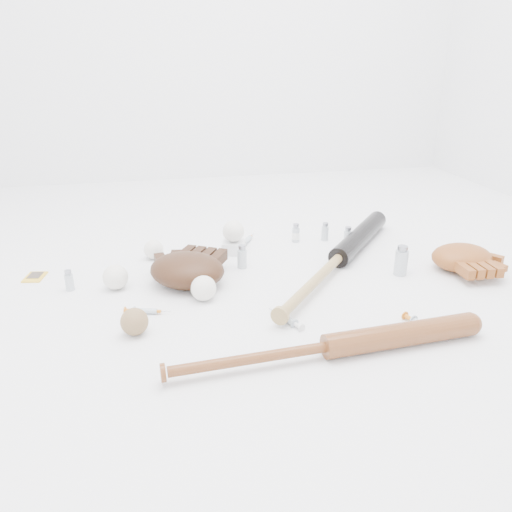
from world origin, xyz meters
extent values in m
plane|color=white|center=(0.00, 0.00, 0.00)|extent=(3.00, 3.00, 0.00)
cube|color=gold|center=(-0.70, 0.19, 0.00)|extent=(0.07, 0.09, 0.00)
cube|color=white|center=(-0.03, 0.27, 0.02)|extent=(0.10, 0.10, 0.04)
sphere|color=white|center=(-0.03, 0.27, 0.08)|extent=(0.08, 0.08, 0.08)
sphere|color=white|center=(-0.43, 0.05, 0.04)|extent=(0.08, 0.08, 0.08)
sphere|color=white|center=(-0.31, 0.28, 0.03)|extent=(0.07, 0.07, 0.07)
sphere|color=white|center=(-0.18, -0.08, 0.04)|extent=(0.08, 0.08, 0.08)
sphere|color=olive|center=(-0.38, -0.24, 0.04)|extent=(0.07, 0.07, 0.07)
cylinder|color=#ADB7BE|center=(0.34, 0.33, 0.04)|extent=(0.03, 0.03, 0.07)
cylinder|color=#ADB7BE|center=(0.23, 0.34, 0.04)|extent=(0.03, 0.03, 0.07)
cylinder|color=#ADB7BE|center=(-0.02, 0.13, 0.04)|extent=(0.03, 0.03, 0.08)
cylinder|color=#ADB7BE|center=(0.48, -0.04, 0.05)|extent=(0.04, 0.04, 0.10)
cylinder|color=#ADB7BE|center=(-0.57, 0.07, 0.03)|extent=(0.03, 0.03, 0.07)
cylinder|color=#ADB7BE|center=(0.41, 0.25, 0.04)|extent=(0.03, 0.03, 0.08)
camera|label=1|loc=(-0.31, -1.41, 0.68)|focal=35.00mm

